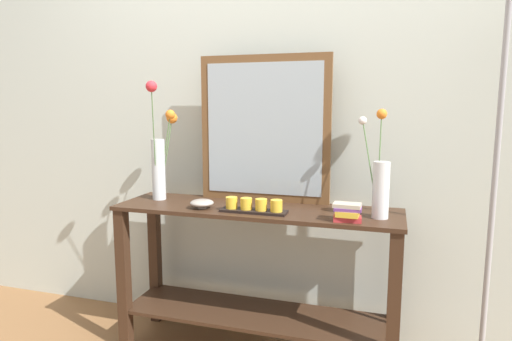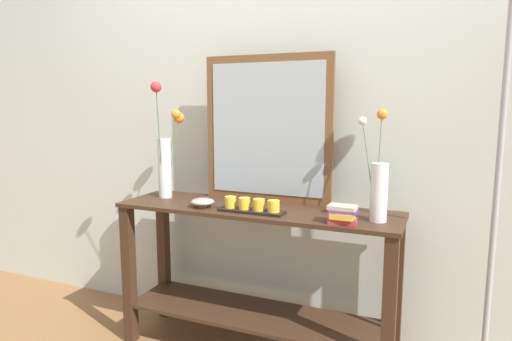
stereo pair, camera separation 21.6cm
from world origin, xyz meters
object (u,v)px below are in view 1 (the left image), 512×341
(mirror_leaning, at_px, (264,129))
(vase_right, at_px, (380,182))
(book_stack, at_px, (347,212))
(floor_lamp, at_px, (501,105))
(candle_tray, at_px, (254,206))
(decorative_bowl, at_px, (202,203))
(console_table, at_px, (256,265))
(tall_vase_left, at_px, (160,155))

(mirror_leaning, xyz_separation_m, vase_right, (0.59, -0.19, -0.22))
(vase_right, xyz_separation_m, book_stack, (-0.13, -0.11, -0.12))
(floor_lamp, bearing_deg, mirror_leaning, 167.73)
(candle_tray, distance_m, floor_lamp, 1.12)
(decorative_bowl, height_order, floor_lamp, floor_lamp)
(console_table, bearing_deg, book_stack, -16.20)
(mirror_leaning, height_order, decorative_bowl, mirror_leaning)
(console_table, height_order, mirror_leaning, mirror_leaning)
(mirror_leaning, relative_size, tall_vase_left, 1.22)
(candle_tray, xyz_separation_m, decorative_bowl, (-0.27, 0.00, -0.00))
(candle_tray, xyz_separation_m, book_stack, (0.44, -0.03, 0.01))
(vase_right, distance_m, floor_lamp, 0.56)
(console_table, bearing_deg, mirror_leaning, 92.42)
(candle_tray, bearing_deg, tall_vase_left, 166.70)
(console_table, xyz_separation_m, decorative_bowl, (-0.25, -0.09, 0.32))
(floor_lamp, bearing_deg, book_stack, -172.91)
(console_table, height_order, book_stack, book_stack)
(decorative_bowl, xyz_separation_m, book_stack, (0.71, -0.04, 0.02))
(tall_vase_left, relative_size, decorative_bowl, 5.32)
(decorative_bowl, bearing_deg, tall_vase_left, 156.51)
(console_table, distance_m, tall_vase_left, 0.77)
(tall_vase_left, distance_m, vase_right, 1.14)
(tall_vase_left, xyz_separation_m, decorative_bowl, (0.30, -0.13, -0.22))
(vase_right, height_order, floor_lamp, floor_lamp)
(candle_tray, distance_m, book_stack, 0.44)
(tall_vase_left, distance_m, book_stack, 1.04)
(floor_lamp, bearing_deg, console_table, 176.63)
(vase_right, height_order, decorative_bowl, vase_right)
(console_table, bearing_deg, tall_vase_left, 176.33)
(console_table, xyz_separation_m, candle_tray, (0.02, -0.10, 0.33))
(candle_tray, height_order, decorative_bowl, candle_tray)
(vase_right, bearing_deg, tall_vase_left, 177.10)
(book_stack, xyz_separation_m, floor_lamp, (0.58, 0.07, 0.46))
(candle_tray, bearing_deg, mirror_leaning, 95.59)
(mirror_leaning, relative_size, decorative_bowl, 6.47)
(tall_vase_left, bearing_deg, decorative_bowl, -23.49)
(candle_tray, relative_size, floor_lamp, 0.17)
(decorative_bowl, bearing_deg, vase_right, 4.84)
(tall_vase_left, xyz_separation_m, vase_right, (1.13, -0.06, -0.08))
(mirror_leaning, xyz_separation_m, decorative_bowl, (-0.24, -0.26, -0.35))
(book_stack, distance_m, floor_lamp, 0.74)
(console_table, height_order, vase_right, vase_right)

